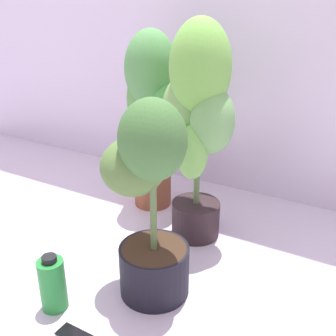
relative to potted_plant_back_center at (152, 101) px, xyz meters
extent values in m
plane|color=silver|center=(-0.01, -0.49, -0.52)|extent=(8.00, 8.00, 0.00)
cylinder|color=brown|center=(0.00, 0.00, -0.44)|extent=(0.18, 0.18, 0.17)
cylinder|color=#433023|center=(0.00, 0.00, -0.36)|extent=(0.17, 0.17, 0.02)
cylinder|color=olive|center=(0.00, 0.00, -0.07)|extent=(0.02, 0.02, 0.57)
ellipsoid|color=#54944E|center=(0.00, 0.00, 0.14)|extent=(0.32, 0.32, 0.35)
ellipsoid|color=#5A9748|center=(-0.06, 0.02, 0.00)|extent=(0.19, 0.20, 0.29)
ellipsoid|color=#4C9D4B|center=(0.08, -0.02, -0.03)|extent=(0.22, 0.22, 0.26)
cylinder|color=#2E2023|center=(0.30, -0.15, -0.45)|extent=(0.21, 0.21, 0.15)
cylinder|color=#3C321A|center=(0.30, -0.15, -0.38)|extent=(0.19, 0.19, 0.02)
cylinder|color=#567540|center=(0.30, -0.15, -0.04)|extent=(0.02, 0.02, 0.65)
ellipsoid|color=#78BD4E|center=(0.30, -0.15, 0.20)|extent=(0.29, 0.29, 0.36)
ellipsoid|color=#7BAC5D|center=(0.24, -0.13, 0.03)|extent=(0.23, 0.22, 0.28)
ellipsoid|color=#73AD61|center=(0.37, -0.17, 0.01)|extent=(0.18, 0.20, 0.26)
ellipsoid|color=#79BE57|center=(0.31, -0.23, -0.11)|extent=(0.16, 0.15, 0.22)
cylinder|color=black|center=(0.34, -0.56, -0.43)|extent=(0.24, 0.24, 0.18)
cylinder|color=#3E2A1C|center=(0.34, -0.56, -0.35)|extent=(0.22, 0.22, 0.02)
cylinder|color=#577340|center=(0.34, -0.56, -0.12)|extent=(0.02, 0.02, 0.45)
ellipsoid|color=#427037|center=(0.34, -0.56, 0.05)|extent=(0.26, 0.25, 0.26)
ellipsoid|color=#55793A|center=(0.25, -0.54, -0.06)|extent=(0.30, 0.30, 0.19)
cube|color=white|center=(0.23, -0.87, -0.52)|extent=(0.15, 0.07, 0.01)
cube|color=black|center=(0.23, -0.87, -0.51)|extent=(0.12, 0.06, 0.00)
cylinder|color=#258736|center=(0.09, -0.80, -0.43)|extent=(0.09, 0.09, 0.19)
cylinder|color=black|center=(0.09, -0.80, -0.33)|extent=(0.05, 0.05, 0.02)
camera|label=1|loc=(0.97, -1.58, 0.48)|focal=44.77mm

